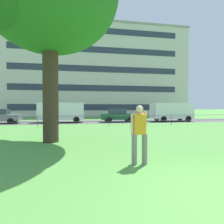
% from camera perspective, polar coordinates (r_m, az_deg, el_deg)
% --- Properties ---
extents(street_strip, '(80.00, 6.12, 0.01)m').
position_cam_1_polar(street_strip, '(23.01, -3.24, -2.88)').
color(street_strip, '#565454').
rests_on(street_strip, ground).
extents(park_fence, '(37.03, 0.04, 1.00)m').
position_cam_1_polar(park_fence, '(17.47, -0.96, -2.01)').
color(park_fence, '#333833').
rests_on(park_fence, ground).
extents(person_thrower, '(0.55, 0.77, 1.78)m').
position_cam_1_polar(person_thrower, '(5.85, 8.14, -6.04)').
color(person_thrower, slate).
rests_on(person_thrower, ground).
extents(car_grey_left, '(4.05, 1.90, 1.54)m').
position_cam_1_polar(car_grey_left, '(23.35, -30.45, -1.10)').
color(car_grey_left, slate).
rests_on(car_grey_left, ground).
extents(panel_van_right, '(5.03, 2.17, 2.24)m').
position_cam_1_polar(panel_van_right, '(22.55, -14.77, 0.21)').
color(panel_van_right, white).
rests_on(panel_van_right, ground).
extents(car_dark_green_far_left, '(4.02, 1.86, 1.54)m').
position_cam_1_polar(car_dark_green_far_left, '(22.51, 1.80, -0.99)').
color(car_dark_green_far_left, '#194C2D').
rests_on(car_dark_green_far_left, ground).
extents(panel_van_center, '(5.03, 2.16, 2.24)m').
position_cam_1_polar(panel_van_center, '(24.78, 17.32, 0.30)').
color(panel_van_center, white).
rests_on(panel_van_center, ground).
extents(apartment_building_background, '(36.69, 11.55, 17.85)m').
position_cam_1_polar(apartment_building_background, '(41.46, -5.20, 11.41)').
color(apartment_building_background, beige).
rests_on(apartment_building_background, ground).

